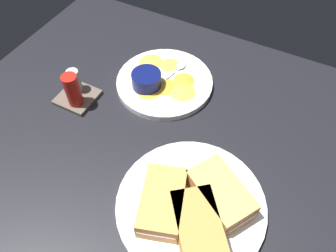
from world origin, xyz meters
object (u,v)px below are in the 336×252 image
object	(u,v)px
sandwich_half_near	(162,202)
spoon_by_dark_ramekin	(199,211)
sandwich_half_far	(198,226)
ramekin_dark_sauce	(227,199)
spoon_by_gravy_ramekin	(178,69)
plate_sandwich_main	(191,205)
sandwich_half_extra	(221,194)
ramekin_light_gravy	(146,79)
plate_chips_companion	(165,82)
condiment_caddy	(75,90)

from	to	relation	value
sandwich_half_near	spoon_by_dark_ramekin	distance (cm)	7.14
sandwich_half_far	ramekin_dark_sauce	xyz separation A→B (cm)	(7.46, -2.56, -0.26)
spoon_by_gravy_ramekin	plate_sandwich_main	bearing A→B (deg)	-149.45
sandwich_half_near	sandwich_half_far	xyz separation A→B (cm)	(-1.20, -7.73, 0.00)
sandwich_half_extra	ramekin_light_gravy	xyz separation A→B (cm)	(20.42, 27.86, -0.33)
sandwich_half_near	spoon_by_dark_ramekin	size ratio (longest dim) A/B	1.84
sandwich_half_extra	ramekin_light_gravy	world-z (taller)	sandwich_half_extra
ramekin_dark_sauce	plate_chips_companion	size ratio (longest dim) A/B	0.28
ramekin_light_gravy	spoon_by_gravy_ramekin	size ratio (longest dim) A/B	0.74
sandwich_half_near	spoon_by_gravy_ramekin	size ratio (longest dim) A/B	1.49
plate_sandwich_main	spoon_by_dark_ramekin	xyz separation A→B (cm)	(-0.86, -1.95, 1.16)
plate_chips_companion	sandwich_half_far	bearing A→B (deg)	-143.47
plate_chips_companion	condiment_caddy	distance (cm)	22.40
plate_chips_companion	condiment_caddy	bearing A→B (deg)	131.54
ramekin_light_gravy	spoon_by_gravy_ramekin	distance (cm)	9.82
sandwich_half_far	condiment_caddy	world-z (taller)	condiment_caddy
ramekin_dark_sauce	spoon_by_gravy_ramekin	distance (cm)	38.55
spoon_by_dark_ramekin	spoon_by_gravy_ramekin	bearing A→B (deg)	32.36
sandwich_half_far	ramekin_light_gravy	world-z (taller)	sandwich_half_far
spoon_by_gravy_ramekin	ramekin_light_gravy	bearing A→B (deg)	153.64
spoon_by_dark_ramekin	spoon_by_gravy_ramekin	world-z (taller)	same
spoon_by_gravy_ramekin	sandwich_half_far	bearing A→B (deg)	-148.72
sandwich_half_near	plate_chips_companion	xyz separation A→B (cm)	(30.64, 15.86, -3.20)
plate_chips_companion	ramekin_light_gravy	bearing A→B (deg)	140.19
ramekin_dark_sauce	spoon_by_gravy_ramekin	size ratio (longest dim) A/B	0.69
spoon_by_gravy_ramekin	condiment_caddy	world-z (taller)	condiment_caddy
sandwich_half_far	sandwich_half_extra	size ratio (longest dim) A/B	0.99
ramekin_light_gravy	plate_sandwich_main	bearing A→B (deg)	-135.35
sandwich_half_extra	plate_chips_companion	bearing A→B (deg)	45.79
ramekin_dark_sauce	sandwich_half_far	bearing A→B (deg)	161.05
plate_sandwich_main	sandwich_half_near	distance (cm)	6.39
sandwich_half_near	sandwich_half_extra	xyz separation A→B (cm)	(6.53, -8.93, 0.00)
sandwich_half_near	sandwich_half_far	world-z (taller)	same
spoon_by_gravy_ramekin	sandwich_half_near	bearing A→B (deg)	-157.66
spoon_by_dark_ramekin	condiment_caddy	bearing A→B (deg)	70.91
sandwich_half_near	ramekin_light_gravy	world-z (taller)	sandwich_half_near
sandwich_half_near	spoon_by_gravy_ramekin	distance (cm)	38.56
ramekin_dark_sauce	ramekin_light_gravy	xyz separation A→B (cm)	(20.69, 29.22, -0.07)
sandwich_half_extra	ramekin_light_gravy	distance (cm)	34.54
sandwich_half_near	plate_sandwich_main	bearing A→B (deg)	-53.81
sandwich_half_extra	condiment_caddy	world-z (taller)	condiment_caddy
plate_chips_companion	sandwich_half_extra	bearing A→B (deg)	-134.21
spoon_by_dark_ramekin	spoon_by_gravy_ramekin	distance (cm)	39.32
sandwich_half_near	spoon_by_gravy_ramekin	world-z (taller)	sandwich_half_near
ramekin_light_gravy	plate_chips_companion	bearing A→B (deg)	-39.81
ramekin_light_gravy	spoon_by_dark_ramekin	bearing A→B (deg)	-134.08
plate_sandwich_main	ramekin_light_gravy	xyz separation A→B (cm)	(23.68, 23.39, 2.87)
ramekin_dark_sauce	spoon_by_gravy_ramekin	world-z (taller)	ramekin_dark_sauce
spoon_by_dark_ramekin	condiment_caddy	size ratio (longest dim) A/B	0.85
sandwich_half_extra	ramekin_dark_sauce	world-z (taller)	sandwich_half_extra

